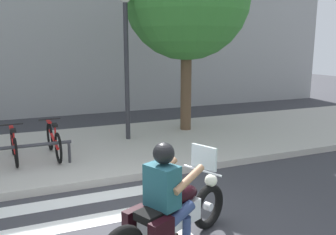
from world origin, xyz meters
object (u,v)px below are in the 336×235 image
at_px(motorcycle, 171,217).
at_px(rider, 167,191).
at_px(bicycle_2, 14,145).
at_px(bicycle_3, 54,141).
at_px(street_lamp, 126,53).

relative_size(motorcycle, rider, 1.45).
distance_m(bicycle_2, bicycle_3, 0.81).
distance_m(motorcycle, rider, 0.38).
height_order(rider, bicycle_3, rider).
xyz_separation_m(motorcycle, street_lamp, (0.94, 5.02, 1.91)).
height_order(motorcycle, rider, rider).
distance_m(bicycle_3, street_lamp, 2.83).
relative_size(motorcycle, bicycle_2, 1.33).
xyz_separation_m(bicycle_2, bicycle_3, (0.81, -0.00, 0.02)).
height_order(bicycle_3, street_lamp, street_lamp).
distance_m(bicycle_2, street_lamp, 3.44).
bearing_deg(motorcycle, bicycle_2, 113.44).
xyz_separation_m(rider, bicycle_2, (-1.74, 4.20, -0.34)).
distance_m(rider, bicycle_2, 4.55).
xyz_separation_m(rider, street_lamp, (1.02, 5.05, 1.54)).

